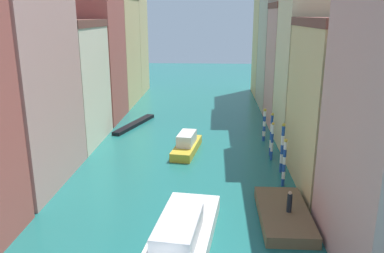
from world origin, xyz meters
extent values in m
plane|color=#1E6B66|center=(0.00, 24.50, 0.00)|extent=(154.00, 154.00, 0.00)
cube|color=tan|center=(-13.66, 14.41, 10.45)|extent=(7.34, 11.69, 20.91)
cube|color=beige|center=(-13.66, 25.58, 6.42)|extent=(7.34, 10.27, 12.83)
cube|color=brown|center=(-13.66, 25.58, 13.23)|extent=(7.49, 10.47, 0.80)
cube|color=#B25147|center=(-13.66, 35.76, 10.02)|extent=(7.34, 9.02, 20.04)
cube|color=#DBB77A|center=(-13.66, 46.00, 8.20)|extent=(7.34, 11.13, 16.40)
cube|color=#DBB77A|center=(-13.66, 55.80, 9.73)|extent=(7.34, 8.13, 19.45)
cube|color=#DBB77A|center=(13.66, 15.48, 6.61)|extent=(7.34, 11.62, 13.22)
cube|color=brown|center=(13.66, 15.48, 13.58)|extent=(7.49, 11.85, 0.72)
cube|color=beige|center=(13.66, 26.01, 8.69)|extent=(7.34, 8.56, 17.39)
cube|color=tan|center=(13.66, 34.85, 7.43)|extent=(7.34, 8.48, 14.86)
cube|color=brown|center=(13.66, 34.85, 15.23)|extent=(7.49, 8.65, 0.74)
cube|color=#BCB299|center=(13.66, 44.94, 10.87)|extent=(7.34, 10.87, 21.73)
cube|color=#DBB77A|center=(13.66, 55.19, 10.25)|extent=(7.34, 9.09, 20.51)
cube|color=brown|center=(7.97, 8.74, 0.39)|extent=(3.45, 7.56, 0.78)
cylinder|color=black|center=(8.25, 8.44, 1.44)|extent=(0.36, 0.36, 1.32)
sphere|color=tan|center=(8.25, 8.44, 2.23)|extent=(0.26, 0.26, 0.26)
cylinder|color=#1E479E|center=(8.86, 14.52, 0.33)|extent=(0.27, 0.27, 0.66)
cylinder|color=white|center=(8.86, 14.52, 0.99)|extent=(0.27, 0.27, 0.66)
cylinder|color=#1E479E|center=(8.86, 14.52, 1.66)|extent=(0.27, 0.27, 0.66)
cylinder|color=white|center=(8.86, 14.52, 2.32)|extent=(0.27, 0.27, 0.66)
cylinder|color=#1E479E|center=(8.86, 14.52, 2.98)|extent=(0.27, 0.27, 0.66)
cylinder|color=white|center=(8.86, 14.52, 3.64)|extent=(0.27, 0.27, 0.66)
sphere|color=gold|center=(8.86, 14.52, 4.09)|extent=(0.30, 0.30, 0.30)
cylinder|color=#1E479E|center=(9.18, 17.63, 0.44)|extent=(0.29, 0.29, 0.89)
cylinder|color=white|center=(9.18, 17.63, 1.33)|extent=(0.29, 0.29, 0.89)
cylinder|color=#1E479E|center=(9.18, 17.63, 2.22)|extent=(0.29, 0.29, 0.89)
cylinder|color=white|center=(9.18, 17.63, 3.11)|extent=(0.29, 0.29, 0.89)
cylinder|color=#1E479E|center=(9.18, 17.63, 4.00)|extent=(0.29, 0.29, 0.89)
sphere|color=gold|center=(9.18, 17.63, 4.56)|extent=(0.32, 0.32, 0.32)
cylinder|color=#1E479E|center=(8.72, 20.80, 0.46)|extent=(0.25, 0.25, 0.92)
cylinder|color=white|center=(8.72, 20.80, 1.38)|extent=(0.25, 0.25, 0.92)
cylinder|color=#1E479E|center=(8.72, 20.80, 2.31)|extent=(0.25, 0.25, 0.92)
cylinder|color=white|center=(8.72, 20.80, 3.23)|extent=(0.25, 0.25, 0.92)
sphere|color=gold|center=(8.72, 20.80, 3.79)|extent=(0.28, 0.28, 0.28)
cylinder|color=#1E479E|center=(8.79, 22.07, 0.43)|extent=(0.26, 0.26, 0.86)
cylinder|color=white|center=(8.79, 22.07, 1.29)|extent=(0.26, 0.26, 0.86)
cylinder|color=#1E479E|center=(8.79, 22.07, 2.16)|extent=(0.26, 0.26, 0.86)
cylinder|color=white|center=(8.79, 22.07, 3.02)|extent=(0.26, 0.26, 0.86)
cylinder|color=#1E479E|center=(8.79, 22.07, 3.88)|extent=(0.26, 0.26, 0.86)
sphere|color=gold|center=(8.79, 22.07, 4.42)|extent=(0.29, 0.29, 0.29)
cylinder|color=#1E479E|center=(8.69, 27.00, 0.30)|extent=(0.32, 0.32, 0.59)
cylinder|color=white|center=(8.69, 27.00, 0.89)|extent=(0.32, 0.32, 0.59)
cylinder|color=#1E479E|center=(8.69, 27.00, 1.48)|extent=(0.32, 0.32, 0.59)
cylinder|color=white|center=(8.69, 27.00, 2.07)|extent=(0.32, 0.32, 0.59)
cylinder|color=#1E479E|center=(8.69, 27.00, 2.66)|extent=(0.32, 0.32, 0.59)
cylinder|color=white|center=(8.69, 27.00, 3.25)|extent=(0.32, 0.32, 0.59)
sphere|color=gold|center=(8.69, 27.00, 3.68)|extent=(0.36, 0.36, 0.36)
cube|color=white|center=(0.84, 3.89, 0.53)|extent=(5.14, 13.27, 1.06)
cube|color=silver|center=(0.84, 3.89, 1.75)|extent=(2.90, 5.14, 1.38)
cube|color=black|center=(-7.55, 32.49, 0.22)|extent=(3.83, 9.56, 0.43)
cube|color=gold|center=(0.03, 22.72, 0.44)|extent=(3.02, 7.12, 0.89)
cube|color=silver|center=(0.03, 22.72, 1.50)|extent=(2.02, 3.47, 1.22)
camera|label=1|loc=(2.85, -16.85, 14.16)|focal=36.76mm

